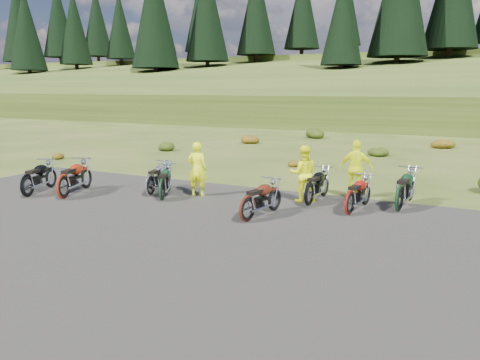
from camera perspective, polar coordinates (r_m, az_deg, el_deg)
The scene contains 37 objects.
ground at distance 13.78m, azimuth -5.39°, elevation -4.10°, with size 300.00×300.00×0.00m, color #2E3C14.
gravel_pad at distance 12.20m, azimuth -10.38°, elevation -6.26°, with size 20.00×12.00×0.04m, color black.
hill_slope at distance 61.78m, azimuth 20.09°, elevation 7.09°, with size 300.00×46.00×3.00m, color #2B3C14, non-canonical shape.
hill_plateau at distance 121.53m, azimuth 23.47°, elevation 8.50°, with size 300.00×90.00×9.17m, color #2B3C14.
conifer_5 at distance 144.02m, azimuth -25.83°, elevation 15.84°, with size 6.16×6.16×16.00m.
conifer_8 at distance 122.03m, azimuth -25.42°, elevation 17.12°, with size 7.92×7.92×20.00m.
conifer_9 at distance 121.53m, azimuth -21.29°, elevation 17.78°, with size 7.48×7.48×19.00m.
conifer_10 at distance 121.53m, azimuth -17.09°, elevation 17.99°, with size 7.04×7.04×18.00m.
conifer_11 at distance 99.54m, azimuth -24.62°, elevation 16.40°, with size 6.60×6.60×17.00m.
conifer_12 at distance 99.21m, azimuth -19.56°, elevation 17.18°, with size 6.16×6.16×16.00m.
conifer_13 at distance 99.60m, azimuth -14.46°, elevation 17.84°, with size 5.72×5.72×15.00m.
conifer_14 at distance 100.72m, azimuth -9.41°, elevation 18.35°, with size 5.28×5.28×14.00m.
conifer_15 at distance 102.96m, azimuth -4.50°, elevation 20.33°, with size 7.92×7.92×20.00m.
conifer_16 at distance 78.33m, azimuth -10.44°, elevation 19.50°, with size 7.48×7.48×19.00m.
conifer_17 at distance 80.12m, azimuth -4.06°, elevation 19.96°, with size 7.04×7.04×18.00m.
conifer_18 at distance 82.75m, azimuth 2.00°, elevation 20.18°, with size 6.60×6.60×17.00m.
conifer_19 at distance 86.14m, azimuth 7.65°, elevation 20.20°, with size 6.16×6.16×16.00m.
conifer_20 at distance 90.15m, azimuth 12.81°, elevation 19.81°, with size 5.72×5.72×15.00m.
conifer_21 at distance 63.97m, azimuth 12.41°, elevation 18.91°, with size 5.28×5.28×14.00m.
shrub_0 at distance 25.95m, azimuth -21.14°, elevation 2.88°, with size 0.77×0.77×0.45m, color brown.
shrub_1 at distance 27.96m, azimuth -9.04°, elevation 4.19°, with size 1.03×1.03×0.61m, color black.
shrub_2 at distance 31.03m, azimuth 1.08°, elevation 5.15°, with size 1.30×1.30×0.77m, color brown.
shrub_3 at distance 34.89m, azimuth 9.19°, elevation 5.80°, with size 1.56×1.56×0.92m, color black.
shrub_4 at distance 22.05m, azimuth 6.42°, elevation 2.23°, with size 0.77×0.77×0.45m, color brown.
shrub_5 at distance 26.38m, azimuth 16.38°, elevation 3.47°, with size 1.03×1.03×0.61m, color black.
shrub_6 at distance 31.28m, azimuth 23.40°, elevation 4.28°, with size 1.30×1.30×0.77m, color brown.
motorcycle_0 at distance 17.22m, azimuth -24.39°, elevation -1.98°, with size 2.17×0.72×1.14m, color black, non-canonical shape.
motorcycle_1 at distance 16.51m, azimuth -20.62°, elevation -2.23°, with size 2.30×0.77×1.20m, color maroon, non-canonical shape.
motorcycle_2 at distance 15.43m, azimuth -9.47°, elevation -2.56°, with size 2.04×0.68×1.07m, color black, non-canonical shape.
motorcycle_3 at distance 16.15m, azimuth -10.83°, elevation -1.99°, with size 2.06×0.69×1.08m, color #AFAFB4, non-canonical shape.
motorcycle_4 at distance 12.82m, azimuth 0.90°, elevation -5.22°, with size 2.06×0.69×1.08m, color #501A0D, non-canonical shape.
motorcycle_5 at distance 14.68m, azimuth 8.39°, elevation -3.23°, with size 2.11×0.70×1.11m, color black, non-canonical shape.
motorcycle_6 at distance 13.86m, azimuth 13.17°, elevation -4.27°, with size 2.02×0.67×1.06m, color maroon, non-canonical shape.
motorcycle_7 at distance 14.59m, azimuth 18.74°, elevation -3.80°, with size 2.29×0.76×1.20m, color black, non-canonical shape.
person_middle at distance 15.72m, azimuth -5.23°, elevation 1.23°, with size 0.67×0.44×1.84m, color #DBE50C.
person_right_a at distance 15.04m, azimuth 7.70°, elevation 0.67°, with size 0.88×0.69×1.81m, color #DBE50C.
person_right_b at distance 15.97m, azimuth 13.98°, elevation 1.25°, with size 1.13×0.47×1.92m, color #DBE50C.
Camera 1 is at (7.07, -11.27, 3.60)m, focal length 35.00 mm.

